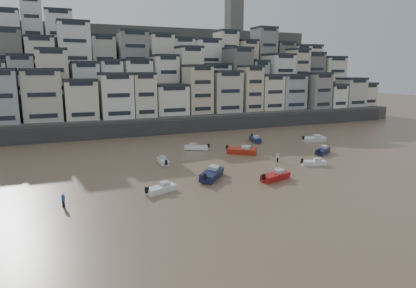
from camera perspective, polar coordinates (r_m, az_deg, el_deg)
name	(u,v)px	position (r m, az deg, el deg)	size (l,w,h in m)	color
ground	(293,249)	(36.25, 13.02, -15.46)	(400.00, 400.00, 0.00)	brown
harbor_wall	(175,127)	(96.62, -5.13, 2.69)	(140.00, 3.00, 3.50)	#38383A
hillside	(152,79)	(135.14, -8.65, 9.85)	(141.04, 66.00, 50.00)	#4C4C47
boat_a	(275,175)	(56.41, 10.34, -4.70)	(5.64, 1.85, 1.54)	#A91614
boat_b	(314,162)	(66.55, 15.97, -2.65)	(4.43, 1.45, 1.21)	silver
boat_c	(212,173)	(56.10, 0.60, -4.44)	(6.80, 2.22, 1.85)	#131B3D
boat_d	(323,150)	(76.18, 17.25, -0.88)	(5.37, 1.76, 1.47)	#121739
boat_e	(242,150)	(72.72, 5.21, -0.89)	(6.21, 2.03, 1.69)	#AF2615
boat_f	(163,160)	(65.31, -6.91, -2.52)	(4.64, 1.52, 1.27)	silver
boat_g	(314,138)	(88.01, 16.04, 0.82)	(5.89, 1.93, 1.61)	silver
boat_h	(196,146)	(76.19, -1.79, -0.37)	(5.35, 1.75, 1.46)	white
boat_i	(255,138)	(85.67, 7.25, 0.86)	(5.44, 1.78, 1.48)	#151E43
boat_j	(161,188)	(50.42, -7.25, -6.69)	(4.80, 1.57, 1.31)	white
person_blue	(63,200)	(48.02, -21.38, -8.06)	(0.44, 0.44, 1.74)	#1556A4
person_pink	(278,157)	(67.28, 10.66, -2.02)	(0.44, 0.44, 1.74)	beige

